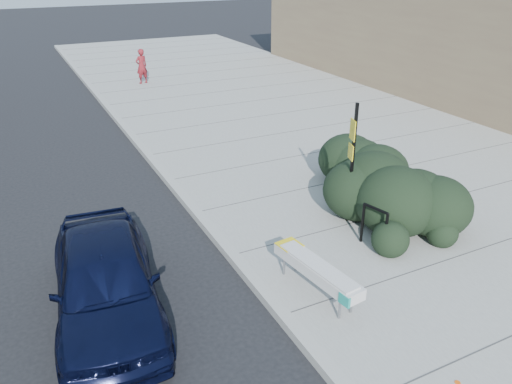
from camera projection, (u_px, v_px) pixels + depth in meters
The scene contains 9 objects.
ground at pixel (285, 322), 8.15m from camera, with size 120.00×120.00×0.00m, color black.
sidewalk_near at pixel (368, 160), 14.42m from camera, with size 11.20×50.00×0.15m, color gray.
curb_near at pixel (183, 197), 12.15m from camera, with size 0.22×50.00×0.17m, color #9E9E99.
bench at pixel (317, 270), 8.42m from camera, with size 0.63×1.98×0.58m.
bike_rack at pixel (374, 223), 9.74m from camera, with size 0.19×0.59×0.88m.
sign_post at pixel (352, 157), 10.34m from camera, with size 0.14×0.29×2.63m.
hedge at pixel (373, 175), 11.26m from camera, with size 2.10×4.19×1.57m, color black.
sedan_navy at pixel (105, 280), 8.02m from camera, with size 1.63×4.04×1.38m, color black.
pedestrian at pixel (142, 66), 22.38m from camera, with size 0.56×0.37×1.53m, color maroon.
Camera 1 is at (-3.31, -5.55, 5.42)m, focal length 35.00 mm.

